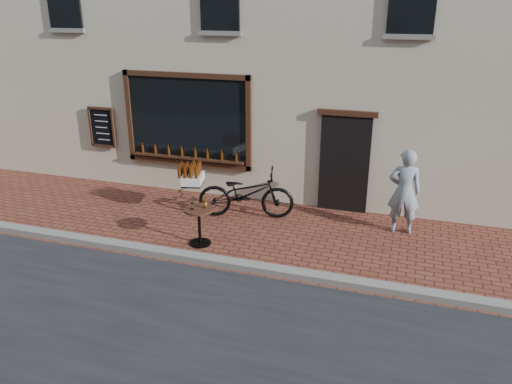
% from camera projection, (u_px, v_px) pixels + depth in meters
% --- Properties ---
extents(ground, '(90.00, 90.00, 0.00)m').
position_uv_depth(ground, '(207.00, 268.00, 8.99)').
color(ground, '#5E291E').
rests_on(ground, ground).
extents(kerb, '(90.00, 0.25, 0.12)m').
position_uv_depth(kerb, '(211.00, 260.00, 9.15)').
color(kerb, slate).
rests_on(kerb, ground).
extents(cargo_bicycle, '(2.54, 1.22, 1.19)m').
position_uv_depth(cargo_bicycle, '(244.00, 193.00, 10.97)').
color(cargo_bicycle, black).
rests_on(cargo_bicycle, ground).
extents(bistro_table, '(0.59, 0.59, 1.01)m').
position_uv_depth(bistro_table, '(199.00, 219.00, 9.71)').
color(bistro_table, black).
rests_on(bistro_table, ground).
extents(pedestrian, '(0.69, 0.49, 1.78)m').
position_uv_depth(pedestrian, '(404.00, 192.00, 10.12)').
color(pedestrian, gray).
rests_on(pedestrian, ground).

